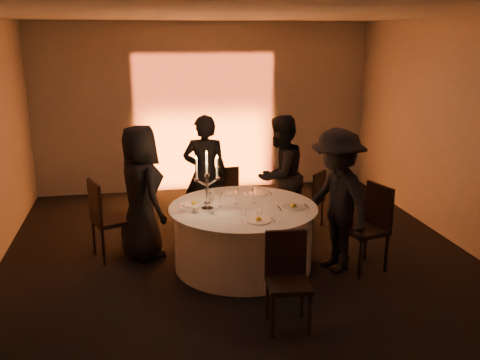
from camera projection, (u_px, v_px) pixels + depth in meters
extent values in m
plane|color=black|center=(243.00, 265.00, 6.67)|extent=(7.00, 7.00, 0.00)
plane|color=silver|center=(243.00, 14.00, 5.87)|extent=(7.00, 7.00, 0.00)
plane|color=#A19C95|center=(205.00, 108.00, 9.58)|extent=(7.00, 0.00, 7.00)
plane|color=#A19C95|center=(368.00, 277.00, 2.96)|extent=(7.00, 0.00, 7.00)
plane|color=#A19C95|center=(473.00, 138.00, 6.82)|extent=(0.00, 7.00, 7.00)
cube|color=black|center=(208.00, 190.00, 9.68)|extent=(0.25, 0.12, 0.10)
cylinder|color=black|center=(243.00, 264.00, 6.66)|extent=(0.60, 0.60, 0.03)
cylinder|color=black|center=(243.00, 237.00, 6.57)|extent=(0.20, 0.20, 0.75)
cylinder|color=white|center=(243.00, 237.00, 6.57)|extent=(1.68, 1.68, 0.75)
cylinder|color=white|center=(243.00, 207.00, 6.46)|extent=(1.80, 1.80, 0.02)
cube|color=black|center=(112.00, 220.00, 6.80)|extent=(0.58, 0.58, 0.05)
cube|color=black|center=(95.00, 202.00, 6.63)|extent=(0.20, 0.44, 0.52)
cylinder|color=black|center=(133.00, 241.00, 6.81)|extent=(0.04, 0.04, 0.48)
cylinder|color=black|center=(123.00, 231.00, 7.13)|extent=(0.04, 0.04, 0.48)
cylinder|color=black|center=(103.00, 247.00, 6.62)|extent=(0.04, 0.04, 0.48)
cylinder|color=black|center=(94.00, 237.00, 6.93)|extent=(0.04, 0.04, 0.48)
cube|color=black|center=(224.00, 195.00, 8.09)|extent=(0.40, 0.40, 0.05)
cube|color=black|center=(226.00, 182.00, 7.86)|extent=(0.40, 0.05, 0.45)
cylinder|color=black|center=(232.00, 204.00, 8.34)|extent=(0.04, 0.04, 0.42)
cylinder|color=black|center=(211.00, 206.00, 8.28)|extent=(0.04, 0.04, 0.42)
cylinder|color=black|center=(237.00, 211.00, 8.02)|extent=(0.04, 0.04, 0.42)
cylinder|color=black|center=(215.00, 213.00, 7.96)|extent=(0.04, 0.04, 0.42)
cube|color=black|center=(308.00, 200.00, 7.88)|extent=(0.53, 0.53, 0.05)
cube|color=black|center=(319.00, 187.00, 7.73)|extent=(0.29, 0.30, 0.43)
cylinder|color=black|center=(302.00, 209.00, 8.15)|extent=(0.04, 0.04, 0.40)
cylinder|color=black|center=(293.00, 215.00, 7.89)|extent=(0.04, 0.04, 0.40)
cylinder|color=black|center=(322.00, 213.00, 7.98)|extent=(0.04, 0.04, 0.40)
cylinder|color=black|center=(313.00, 219.00, 7.72)|extent=(0.04, 0.04, 0.40)
cube|color=black|center=(364.00, 230.00, 6.44)|extent=(0.56, 0.56, 0.05)
cube|color=black|center=(379.00, 206.00, 6.45)|extent=(0.16, 0.45, 0.52)
cylinder|color=black|center=(340.00, 247.00, 6.59)|extent=(0.04, 0.04, 0.49)
cylinder|color=black|center=(360.00, 259.00, 6.25)|extent=(0.04, 0.04, 0.49)
cylinder|color=black|center=(365.00, 242.00, 6.76)|extent=(0.04, 0.04, 0.49)
cylinder|color=black|center=(386.00, 253.00, 6.42)|extent=(0.04, 0.04, 0.49)
cube|color=black|center=(289.00, 285.00, 5.16)|extent=(0.45, 0.45, 0.05)
cube|color=black|center=(286.00, 253.00, 5.27)|extent=(0.41, 0.08, 0.47)
cylinder|color=black|center=(273.00, 316.00, 5.04)|extent=(0.04, 0.04, 0.44)
cylinder|color=black|center=(310.00, 314.00, 5.07)|extent=(0.04, 0.04, 0.44)
cylinder|color=black|center=(267.00, 298.00, 5.38)|extent=(0.04, 0.04, 0.44)
cylinder|color=black|center=(302.00, 297.00, 5.41)|extent=(0.04, 0.04, 0.44)
imported|color=black|center=(141.00, 192.00, 6.73)|extent=(0.84, 0.99, 1.72)
imported|color=black|center=(205.00, 175.00, 7.56)|extent=(0.71, 0.55, 1.72)
imported|color=black|center=(280.00, 176.00, 7.53)|extent=(1.05, 1.01, 1.71)
imported|color=black|center=(336.00, 201.00, 6.36)|extent=(0.91, 1.25, 1.74)
cylinder|color=white|center=(194.00, 204.00, 6.52)|extent=(0.28, 0.28, 0.01)
cube|color=silver|center=(180.00, 205.00, 6.49)|extent=(0.01, 0.17, 0.01)
cube|color=silver|center=(208.00, 204.00, 6.55)|extent=(0.02, 0.17, 0.01)
sphere|color=yellow|center=(194.00, 201.00, 6.51)|extent=(0.07, 0.07, 0.07)
cylinder|color=white|center=(223.00, 193.00, 6.97)|extent=(0.26, 0.26, 0.01)
cube|color=silver|center=(210.00, 194.00, 6.94)|extent=(0.02, 0.17, 0.01)
cube|color=silver|center=(236.00, 193.00, 7.01)|extent=(0.01, 0.17, 0.01)
cylinder|color=white|center=(258.00, 193.00, 6.97)|extent=(0.27, 0.27, 0.01)
cube|color=silver|center=(245.00, 194.00, 6.94)|extent=(0.02, 0.17, 0.01)
cube|color=silver|center=(271.00, 193.00, 7.00)|extent=(0.02, 0.17, 0.01)
cylinder|color=white|center=(293.00, 207.00, 6.42)|extent=(0.27, 0.27, 0.01)
cube|color=silver|center=(279.00, 208.00, 6.39)|extent=(0.02, 0.17, 0.01)
cube|color=silver|center=(307.00, 206.00, 6.45)|extent=(0.01, 0.17, 0.01)
sphere|color=yellow|center=(293.00, 204.00, 6.41)|extent=(0.07, 0.07, 0.07)
cylinder|color=white|center=(258.00, 221.00, 5.96)|extent=(0.28, 0.28, 0.01)
cube|color=silver|center=(244.00, 222.00, 5.93)|extent=(0.01, 0.17, 0.01)
cube|color=silver|center=(273.00, 220.00, 5.99)|extent=(0.02, 0.17, 0.01)
sphere|color=yellow|center=(259.00, 217.00, 5.95)|extent=(0.07, 0.07, 0.07)
cylinder|color=white|center=(196.00, 212.00, 6.24)|extent=(0.11, 0.11, 0.01)
cylinder|color=white|center=(196.00, 210.00, 6.23)|extent=(0.07, 0.07, 0.06)
cylinder|color=white|center=(207.00, 209.00, 6.35)|extent=(0.15, 0.15, 0.02)
sphere|color=white|center=(207.00, 203.00, 6.33)|extent=(0.08, 0.08, 0.08)
cylinder|color=white|center=(207.00, 192.00, 6.29)|extent=(0.03, 0.03, 0.38)
cylinder|color=white|center=(207.00, 175.00, 6.24)|extent=(0.06, 0.06, 0.03)
cylinder|color=white|center=(207.00, 164.00, 6.20)|extent=(0.02, 0.02, 0.25)
cone|color=#FFA82D|center=(206.00, 152.00, 6.16)|extent=(0.02, 0.02, 0.04)
cylinder|color=white|center=(202.00, 183.00, 6.25)|extent=(0.14, 0.02, 0.09)
cylinder|color=white|center=(197.00, 180.00, 6.23)|extent=(0.06, 0.06, 0.03)
cylinder|color=white|center=(196.00, 169.00, 6.19)|extent=(0.02, 0.02, 0.25)
cone|color=#FFA82D|center=(196.00, 157.00, 6.15)|extent=(0.02, 0.02, 0.04)
cylinder|color=white|center=(212.00, 182.00, 6.27)|extent=(0.14, 0.02, 0.09)
cylinder|color=white|center=(217.00, 179.00, 6.27)|extent=(0.06, 0.06, 0.03)
cylinder|color=white|center=(217.00, 168.00, 6.24)|extent=(0.02, 0.02, 0.25)
cone|color=#FFA82D|center=(217.00, 156.00, 6.20)|extent=(0.02, 0.02, 0.04)
cylinder|color=silver|center=(236.00, 203.00, 6.57)|extent=(0.06, 0.06, 0.01)
cylinder|color=silver|center=(236.00, 199.00, 6.56)|extent=(0.01, 0.01, 0.10)
cone|color=silver|center=(236.00, 192.00, 6.53)|extent=(0.07, 0.07, 0.09)
cylinder|color=silver|center=(254.00, 203.00, 6.60)|extent=(0.06, 0.06, 0.01)
cylinder|color=silver|center=(254.00, 199.00, 6.58)|extent=(0.01, 0.01, 0.10)
cone|color=silver|center=(254.00, 192.00, 6.56)|extent=(0.07, 0.07, 0.09)
cylinder|color=silver|center=(220.00, 206.00, 6.46)|extent=(0.06, 0.06, 0.01)
cylinder|color=silver|center=(220.00, 202.00, 6.45)|extent=(0.01, 0.01, 0.10)
cone|color=silver|center=(220.00, 195.00, 6.42)|extent=(0.07, 0.07, 0.09)
cylinder|color=silver|center=(212.00, 213.00, 6.24)|extent=(0.06, 0.06, 0.01)
cylinder|color=silver|center=(212.00, 208.00, 6.22)|extent=(0.01, 0.01, 0.10)
cone|color=silver|center=(212.00, 201.00, 6.20)|extent=(0.07, 0.07, 0.09)
cylinder|color=silver|center=(208.00, 204.00, 6.57)|extent=(0.06, 0.06, 0.01)
cylinder|color=silver|center=(207.00, 200.00, 6.55)|extent=(0.01, 0.01, 0.10)
cone|color=silver|center=(207.00, 192.00, 6.53)|extent=(0.07, 0.07, 0.09)
cylinder|color=silver|center=(210.00, 196.00, 6.74)|extent=(0.07, 0.07, 0.09)
cylinder|color=silver|center=(244.00, 211.00, 6.16)|extent=(0.07, 0.07, 0.09)
cylinder|color=silver|center=(260.00, 213.00, 6.10)|extent=(0.07, 0.07, 0.09)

